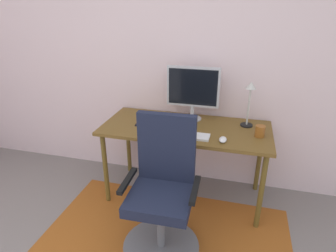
{
  "coord_description": "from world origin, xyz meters",
  "views": [
    {
      "loc": [
        0.62,
        -0.54,
        1.78
      ],
      "look_at": [
        0.07,
        1.54,
        0.84
      ],
      "focal_mm": 30.52,
      "sensor_mm": 36.0,
      "label": 1
    }
  ],
  "objects_px": {
    "computer_mouse": "(223,140)",
    "coffee_cup": "(260,131)",
    "desk": "(186,134)",
    "monitor": "(193,89)",
    "desk_lamp": "(250,97)",
    "office_chair": "(162,203)",
    "keyboard": "(184,135)",
    "cell_phone": "(140,123)"
  },
  "relations": [
    {
      "from": "monitor",
      "to": "coffee_cup",
      "type": "xyz_separation_m",
      "value": [
        0.62,
        -0.24,
        -0.25
      ]
    },
    {
      "from": "keyboard",
      "to": "desk_lamp",
      "type": "xyz_separation_m",
      "value": [
        0.51,
        0.36,
        0.26
      ]
    },
    {
      "from": "monitor",
      "to": "desk_lamp",
      "type": "xyz_separation_m",
      "value": [
        0.51,
        -0.04,
        -0.03
      ]
    },
    {
      "from": "keyboard",
      "to": "coffee_cup",
      "type": "height_order",
      "value": "coffee_cup"
    },
    {
      "from": "office_chair",
      "to": "monitor",
      "type": "bearing_deg",
      "value": 84.85
    },
    {
      "from": "cell_phone",
      "to": "monitor",
      "type": "bearing_deg",
      "value": 22.68
    },
    {
      "from": "coffee_cup",
      "to": "office_chair",
      "type": "height_order",
      "value": "office_chair"
    },
    {
      "from": "desk_lamp",
      "to": "office_chair",
      "type": "height_order",
      "value": "desk_lamp"
    },
    {
      "from": "cell_phone",
      "to": "desk_lamp",
      "type": "distance_m",
      "value": 1.01
    },
    {
      "from": "desk",
      "to": "coffee_cup",
      "type": "xyz_separation_m",
      "value": [
        0.64,
        -0.04,
        0.12
      ]
    },
    {
      "from": "desk",
      "to": "keyboard",
      "type": "distance_m",
      "value": 0.21
    },
    {
      "from": "monitor",
      "to": "keyboard",
      "type": "bearing_deg",
      "value": -89.3
    },
    {
      "from": "monitor",
      "to": "desk",
      "type": "bearing_deg",
      "value": -95.64
    },
    {
      "from": "desk",
      "to": "cell_phone",
      "type": "height_order",
      "value": "cell_phone"
    },
    {
      "from": "computer_mouse",
      "to": "desk_lamp",
      "type": "height_order",
      "value": "desk_lamp"
    },
    {
      "from": "computer_mouse",
      "to": "cell_phone",
      "type": "distance_m",
      "value": 0.79
    },
    {
      "from": "computer_mouse",
      "to": "cell_phone",
      "type": "bearing_deg",
      "value": 166.92
    },
    {
      "from": "coffee_cup",
      "to": "office_chair",
      "type": "distance_m",
      "value": 1.0
    },
    {
      "from": "computer_mouse",
      "to": "desk_lamp",
      "type": "distance_m",
      "value": 0.49
    },
    {
      "from": "keyboard",
      "to": "desk_lamp",
      "type": "relative_size",
      "value": 1.05
    },
    {
      "from": "desk",
      "to": "desk_lamp",
      "type": "height_order",
      "value": "desk_lamp"
    },
    {
      "from": "desk",
      "to": "cell_phone",
      "type": "bearing_deg",
      "value": -174.86
    },
    {
      "from": "keyboard",
      "to": "computer_mouse",
      "type": "height_order",
      "value": "computer_mouse"
    },
    {
      "from": "desk",
      "to": "keyboard",
      "type": "relative_size",
      "value": 3.51
    },
    {
      "from": "keyboard",
      "to": "coffee_cup",
      "type": "xyz_separation_m",
      "value": [
        0.61,
        0.15,
        0.04
      ]
    },
    {
      "from": "coffee_cup",
      "to": "desk_lamp",
      "type": "bearing_deg",
      "value": 117.96
    },
    {
      "from": "computer_mouse",
      "to": "office_chair",
      "type": "xyz_separation_m",
      "value": [
        -0.38,
        -0.46,
        -0.35
      ]
    },
    {
      "from": "monitor",
      "to": "computer_mouse",
      "type": "relative_size",
      "value": 4.87
    },
    {
      "from": "desk",
      "to": "monitor",
      "type": "relative_size",
      "value": 2.98
    },
    {
      "from": "monitor",
      "to": "cell_phone",
      "type": "bearing_deg",
      "value": -151.93
    },
    {
      "from": "coffee_cup",
      "to": "keyboard",
      "type": "bearing_deg",
      "value": -166.0
    },
    {
      "from": "keyboard",
      "to": "desk_lamp",
      "type": "height_order",
      "value": "desk_lamp"
    },
    {
      "from": "cell_phone",
      "to": "coffee_cup",
      "type": "bearing_deg",
      "value": -5.62
    },
    {
      "from": "computer_mouse",
      "to": "cell_phone",
      "type": "xyz_separation_m",
      "value": [
        -0.77,
        0.18,
        -0.01
      ]
    },
    {
      "from": "keyboard",
      "to": "cell_phone",
      "type": "height_order",
      "value": "keyboard"
    },
    {
      "from": "computer_mouse",
      "to": "desk_lamp",
      "type": "relative_size",
      "value": 0.25
    },
    {
      "from": "keyboard",
      "to": "computer_mouse",
      "type": "xyz_separation_m",
      "value": [
        0.33,
        -0.02,
        0.01
      ]
    },
    {
      "from": "desk",
      "to": "coffee_cup",
      "type": "bearing_deg",
      "value": -3.8
    },
    {
      "from": "computer_mouse",
      "to": "coffee_cup",
      "type": "xyz_separation_m",
      "value": [
        0.29,
        0.17,
        0.03
      ]
    },
    {
      "from": "keyboard",
      "to": "desk",
      "type": "bearing_deg",
      "value": 97.08
    },
    {
      "from": "coffee_cup",
      "to": "desk_lamp",
      "type": "xyz_separation_m",
      "value": [
        -0.11,
        0.2,
        0.22
      ]
    },
    {
      "from": "keyboard",
      "to": "computer_mouse",
      "type": "distance_m",
      "value": 0.33
    }
  ]
}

